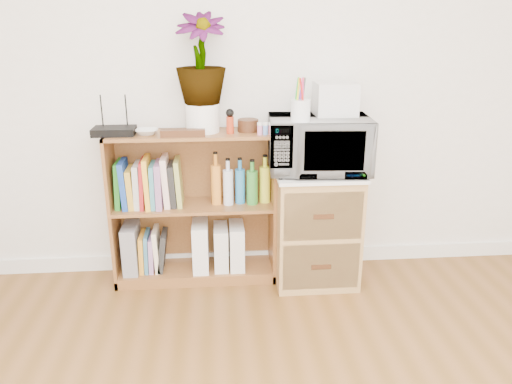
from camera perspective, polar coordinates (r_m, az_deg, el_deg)
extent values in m
cube|color=white|center=(3.42, -0.80, -7.50)|extent=(4.00, 0.02, 0.10)
cube|color=brown|center=(3.12, -7.08, -1.82)|extent=(1.00, 0.30, 0.95)
cube|color=#9E7542|center=(3.15, 6.74, -4.02)|extent=(0.50, 0.45, 0.70)
imported|color=silver|center=(2.98, 7.17, 5.39)|extent=(0.61, 0.43, 0.33)
cylinder|color=white|center=(2.81, 5.11, 9.26)|extent=(0.11, 0.11, 0.12)
cube|color=silver|center=(3.02, 9.06, 10.46)|extent=(0.24, 0.20, 0.19)
cube|color=black|center=(3.02, -15.91, 6.72)|extent=(0.24, 0.16, 0.04)
imported|color=silver|center=(2.98, -12.36, 6.73)|extent=(0.13, 0.13, 0.03)
cylinder|color=white|center=(2.99, -6.13, 8.43)|extent=(0.20, 0.20, 0.17)
imported|color=#38762F|center=(2.95, -6.36, 14.93)|extent=(0.29, 0.29, 0.51)
cube|color=#3C1C10|center=(2.89, -8.35, 6.69)|extent=(0.25, 0.06, 0.04)
cylinder|color=#B33116|center=(2.94, -2.98, 7.65)|extent=(0.04, 0.04, 0.10)
cylinder|color=#391F0F|center=(2.99, -0.92, 7.62)|extent=(0.12, 0.12, 0.07)
cube|color=pink|center=(2.90, 1.09, 7.10)|extent=(0.11, 0.04, 0.05)
cube|color=gray|center=(3.26, -14.03, -6.14)|extent=(0.09, 0.24, 0.31)
cube|color=white|center=(3.21, -6.36, -6.06)|extent=(0.10, 0.25, 0.31)
cube|color=silver|center=(3.21, -4.02, -6.25)|extent=(0.09, 0.22, 0.28)
cube|color=silver|center=(3.21, -2.22, -6.13)|extent=(0.09, 0.23, 0.29)
cube|color=#237920|center=(3.12, -15.39, 0.83)|extent=(0.04, 0.20, 0.28)
cube|color=#1B42A5|center=(3.11, -14.75, 0.92)|extent=(0.04, 0.20, 0.29)
cube|color=gold|center=(3.11, -14.04, 0.53)|extent=(0.04, 0.20, 0.24)
cube|color=#B9B8B3|center=(3.10, -13.37, 0.78)|extent=(0.04, 0.20, 0.27)
cube|color=#A71C21|center=(3.09, -12.78, 1.01)|extent=(0.04, 0.20, 0.29)
cube|color=yellow|center=(3.09, -12.23, 1.19)|extent=(0.03, 0.20, 0.31)
cube|color=teal|center=(3.09, -11.62, 0.82)|extent=(0.03, 0.20, 0.27)
cube|color=#976699|center=(3.08, -10.96, 0.94)|extent=(0.04, 0.20, 0.28)
cube|color=#FFD7C6|center=(3.07, -10.24, 1.19)|extent=(0.05, 0.20, 0.31)
cube|color=black|center=(3.08, -9.49, 0.81)|extent=(0.05, 0.20, 0.26)
cube|color=#A6AD4F|center=(3.07, -8.84, 1.07)|extent=(0.04, 0.20, 0.29)
cylinder|color=orange|center=(3.06, -4.59, 1.49)|extent=(0.06, 0.06, 0.32)
cylinder|color=silver|center=(3.06, -3.21, 1.19)|extent=(0.06, 0.06, 0.28)
cylinder|color=#277AB9|center=(3.07, -1.84, 1.19)|extent=(0.06, 0.06, 0.28)
cylinder|color=green|center=(3.07, -0.46, 1.17)|extent=(0.07, 0.07, 0.27)
cylinder|color=yellow|center=(3.08, 1.04, 1.38)|extent=(0.07, 0.07, 0.29)
cylinder|color=#ACBBC0|center=(3.09, 2.54, 1.37)|extent=(0.07, 0.07, 0.28)
cube|color=orange|center=(3.26, -12.82, -6.66)|extent=(0.03, 0.19, 0.24)
cube|color=teal|center=(3.26, -12.30, -6.58)|extent=(0.03, 0.19, 0.25)
cube|color=#A173AD|center=(3.26, -11.77, -6.75)|extent=(0.03, 0.19, 0.23)
cube|color=beige|center=(3.24, -11.23, -6.37)|extent=(0.04, 0.19, 0.27)
cube|color=#262626|center=(3.25, -10.60, -6.57)|extent=(0.06, 0.19, 0.25)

